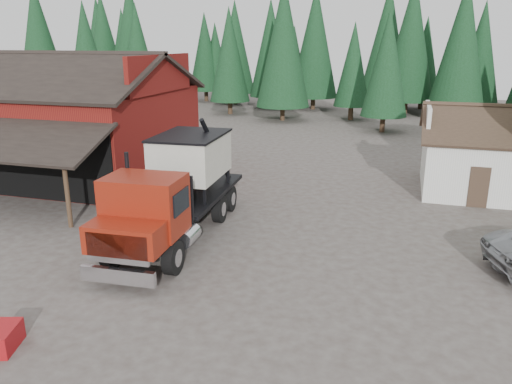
# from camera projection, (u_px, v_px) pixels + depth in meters

# --- Properties ---
(ground) EXTENTS (120.00, 120.00, 0.00)m
(ground) POSITION_uv_depth(u_px,v_px,m) (167.00, 263.00, 18.08)
(ground) COLOR #443A36
(ground) RESTS_ON ground
(red_barn) EXTENTS (12.80, 13.63, 7.18)m
(red_barn) POSITION_uv_depth(u_px,v_px,m) (71.00, 129.00, 29.38)
(red_barn) COLOR maroon
(red_barn) RESTS_ON ground
(farmhouse) EXTENTS (8.60, 6.42, 4.65)m
(farmhouse) POSITION_uv_depth(u_px,v_px,m) (504.00, 162.00, 25.95)
(farmhouse) COLOR silver
(farmhouse) RESTS_ON ground
(conifer_backdrop) EXTENTS (76.00, 16.00, 16.00)m
(conifer_backdrop) POSITION_uv_depth(u_px,v_px,m) (333.00, 111.00, 56.58)
(conifer_backdrop) COLOR black
(conifer_backdrop) RESTS_ON ground
(near_pine_a) EXTENTS (4.40, 4.40, 11.40)m
(near_pine_a) POSITION_uv_depth(u_px,v_px,m) (87.00, 55.00, 47.91)
(near_pine_a) COLOR #382619
(near_pine_a) RESTS_ON ground
(near_pine_b) EXTENTS (3.96, 3.96, 10.40)m
(near_pine_b) POSITION_uv_depth(u_px,v_px,m) (387.00, 63.00, 42.22)
(near_pine_b) COLOR #382619
(near_pine_b) RESTS_ON ground
(near_pine_d) EXTENTS (5.28, 5.28, 13.40)m
(near_pine_d) POSITION_uv_depth(u_px,v_px,m) (284.00, 44.00, 48.19)
(near_pine_d) COLOR #382619
(near_pine_d) RESTS_ON ground
(feed_truck) EXTENTS (3.40, 10.21, 4.55)m
(feed_truck) POSITION_uv_depth(u_px,v_px,m) (177.00, 186.00, 19.96)
(feed_truck) COLOR black
(feed_truck) RESTS_ON ground
(equip_box) EXTENTS (1.00, 1.26, 0.60)m
(equip_box) POSITION_uv_depth(u_px,v_px,m) (2.00, 338.00, 12.96)
(equip_box) COLOR maroon
(equip_box) RESTS_ON ground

